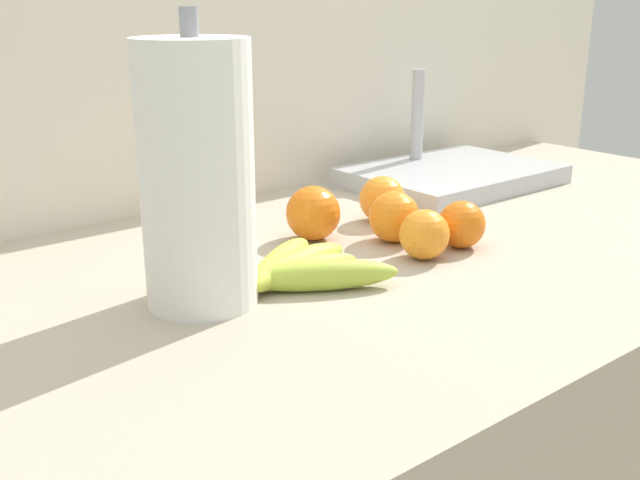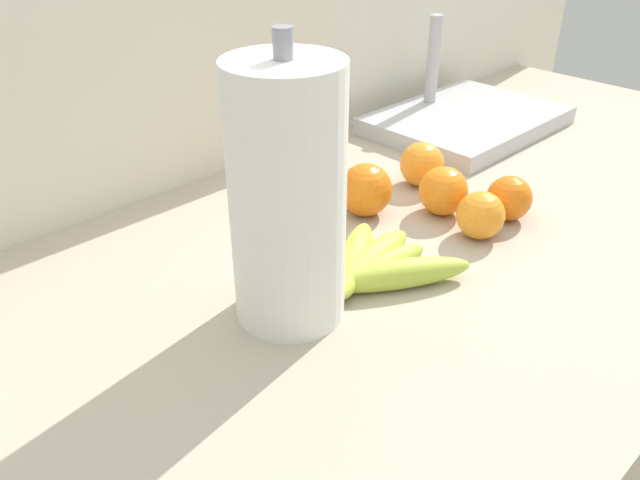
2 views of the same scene
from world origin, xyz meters
name	(u,v)px [view 1 (image 1 of 2)]	position (x,y,z in m)	size (l,w,h in m)	color
wall_back	(223,340)	(0.00, 0.40, 0.65)	(2.14, 0.06, 1.30)	silver
banana_bunch	(299,269)	(-0.14, -0.02, 0.95)	(0.19, 0.19, 0.04)	#AFC63F
orange_back_left	(394,217)	(0.06, 0.02, 0.96)	(0.07, 0.07, 0.07)	orange
orange_right	(313,213)	(-0.02, 0.10, 0.97)	(0.08, 0.08, 0.08)	orange
orange_center	(382,199)	(0.12, 0.10, 0.96)	(0.07, 0.07, 0.07)	orange
orange_far_right	(462,224)	(0.12, -0.05, 0.96)	(0.07, 0.07, 0.07)	orange
orange_front	(424,235)	(0.04, -0.06, 0.96)	(0.07, 0.07, 0.07)	orange
paper_towel_roll	(197,176)	(-0.26, 0.00, 1.07)	(0.12, 0.12, 0.32)	white
sink_basin	(451,174)	(0.38, 0.20, 0.95)	(0.37, 0.27, 0.20)	#B7BABF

